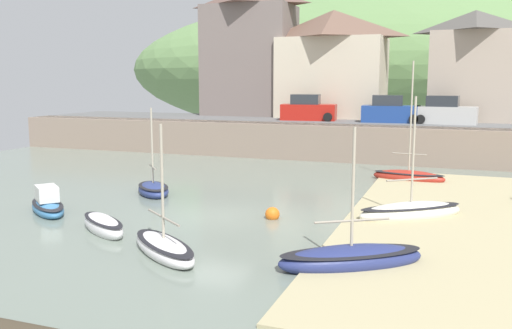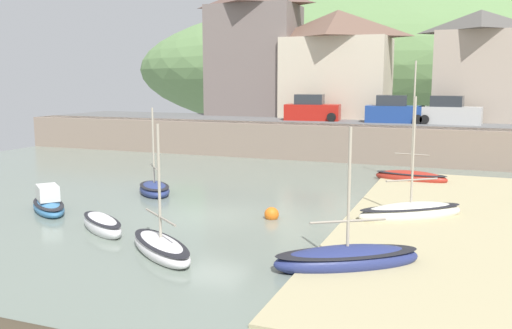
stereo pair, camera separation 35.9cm
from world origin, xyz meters
TOP-DOWN VIEW (x-y plane):
  - ground at (1.40, -9.56)m, footprint 48.00×41.00m
  - quay_seawall at (0.00, 17.50)m, footprint 48.00×9.40m
  - hillside_backdrop at (3.32, 55.20)m, footprint 80.00×44.00m
  - waterfront_building_left at (-8.20, 25.20)m, footprint 7.71×5.19m
  - waterfront_building_centre at (-0.93, 25.20)m, footprint 8.62×6.00m
  - waterfront_building_right at (9.79, 25.20)m, footprint 6.44×6.29m
  - sailboat_far_left at (7.39, 2.17)m, footprint 4.26×3.60m
  - sailboat_white_hull at (-4.63, 2.79)m, footprint 2.92×3.05m
  - rowboat_small_beached at (0.50, -5.19)m, footprint 3.68×3.20m
  - fishing_boat_green at (6.59, 10.58)m, footprint 3.97×1.58m
  - sailboat_tall_mast at (-2.90, -3.62)m, footprint 3.05×2.47m
  - sailboat_blue_trim at (6.22, -4.29)m, footprint 4.48×3.55m
  - motorboat_with_cabin at (-6.88, -1.88)m, footprint 3.32×2.99m
  - parked_car_near_slipway at (-1.77, 20.70)m, footprint 4.26×2.13m
  - parked_car_by_wall at (4.32, 20.70)m, footprint 4.23×2.04m
  - parked_car_end_of_row at (8.08, 20.70)m, footprint 4.23×2.04m
  - mooring_buoy at (2.23, 0.34)m, footprint 0.58×0.58m

SIDE VIEW (x-z plane):
  - ground at x=1.40m, z-range -0.14..0.47m
  - mooring_buoy at x=2.23m, z-range -0.12..0.46m
  - rowboat_small_beached at x=0.50m, z-range -1.90..2.39m
  - sailboat_white_hull at x=-4.63m, z-range -1.91..2.40m
  - sailboat_tall_mast at x=-2.90m, z-range -0.16..0.66m
  - sailboat_blue_trim at x=6.22m, z-range -1.89..2.45m
  - fishing_boat_green at x=6.59m, z-range -3.02..3.59m
  - sailboat_far_left at x=7.39m, z-range -2.22..2.81m
  - motorboat_with_cabin at x=-6.88m, z-range -0.32..0.93m
  - quay_seawall at x=0.00m, z-range 0.16..2.56m
  - parked_car_near_slipway at x=-1.77m, z-range 2.23..4.18m
  - parked_car_by_wall at x=4.32m, z-range 2.23..4.18m
  - parked_car_end_of_row at x=8.08m, z-range 2.23..4.18m
  - waterfront_building_right at x=9.79m, z-range 2.46..10.61m
  - waterfront_building_centre at x=-0.93m, z-range 2.47..11.07m
  - hillside_backdrop at x=3.32m, z-range -2.92..16.53m
  - waterfront_building_left at x=-8.20m, z-range 2.47..13.33m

